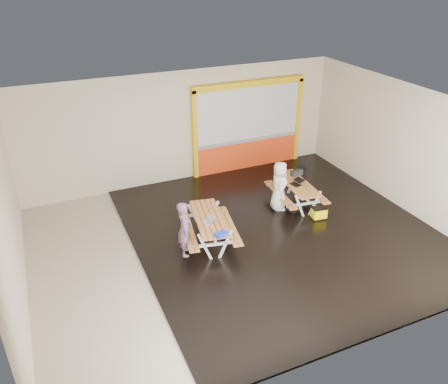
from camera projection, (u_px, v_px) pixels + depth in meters
name	position (u px, v px, depth m)	size (l,w,h in m)	color
room	(239.00, 180.00, 10.61)	(10.02, 8.02, 3.52)	#BEB4A1
deck	(281.00, 230.00, 11.86)	(7.50, 7.98, 0.05)	black
kiosk	(248.00, 128.00, 14.72)	(3.88, 0.16, 3.00)	#EA4418
picnic_table_left	(209.00, 224.00, 11.11)	(1.60, 2.09, 0.75)	#C67E3F
picnic_table_right	(296.00, 188.00, 12.84)	(1.39, 1.91, 0.72)	#C67E3F
person_left	(185.00, 229.00, 10.51)	(0.51, 0.33, 1.39)	#6D4D6D
person_right	(279.00, 186.00, 12.53)	(0.70, 0.45, 1.42)	white
laptop_left	(209.00, 220.00, 10.82)	(0.32, 0.29, 0.13)	silver
laptop_right	(297.00, 183.00, 12.67)	(0.39, 0.36, 0.14)	black
blue_pouch	(221.00, 234.00, 10.28)	(0.29, 0.20, 0.08)	#1F39C7
toolbox	(297.00, 173.00, 13.18)	(0.37, 0.22, 0.20)	black
backpack	(301.00, 173.00, 13.52)	(0.30, 0.24, 0.44)	black
dark_case	(295.00, 208.00, 12.72)	(0.38, 0.29, 0.14)	black
fluke_bag	(319.00, 213.00, 12.27)	(0.43, 0.31, 0.35)	black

